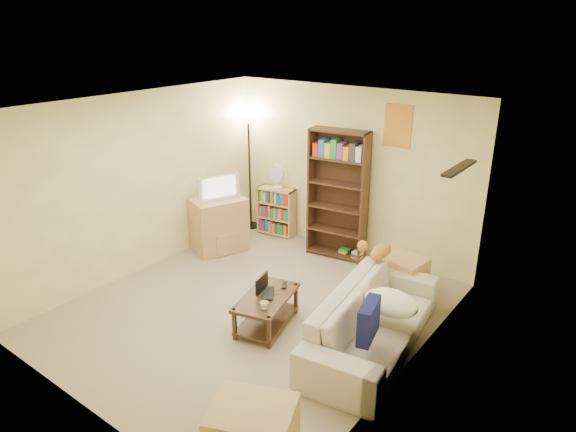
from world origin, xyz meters
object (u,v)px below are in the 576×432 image
(tv_stand, at_px, (219,224))
(short_bookshelf, at_px, (277,212))
(laptop, at_px, (272,293))
(tall_bookshelf, at_px, (338,192))
(floor_lamp, at_px, (249,139))
(side_table, at_px, (405,277))
(sofa, at_px, (374,320))
(television, at_px, (217,187))
(tabby_cat, at_px, (378,251))
(coffee_table, at_px, (266,307))
(mug, at_px, (264,306))
(desk_fan, at_px, (277,176))

(tv_stand, distance_m, short_bookshelf, 1.06)
(laptop, bearing_deg, tall_bookshelf, -24.34)
(floor_lamp, height_order, side_table, floor_lamp)
(sofa, distance_m, short_bookshelf, 3.34)
(short_bookshelf, bearing_deg, side_table, -21.45)
(television, height_order, floor_lamp, floor_lamp)
(tv_stand, bearing_deg, laptop, -8.07)
(tabby_cat, height_order, tall_bookshelf, tall_bookshelf)
(television, height_order, side_table, television)
(short_bookshelf, bearing_deg, tv_stand, -116.19)
(laptop, height_order, tall_bookshelf, tall_bookshelf)
(sofa, xyz_separation_m, television, (-3.11, 0.83, 0.70))
(tv_stand, relative_size, short_bookshelf, 1.04)
(coffee_table, height_order, side_table, side_table)
(tabby_cat, xyz_separation_m, television, (-2.71, 0.02, 0.29))
(sofa, distance_m, laptop, 1.20)
(floor_lamp, bearing_deg, mug, -46.59)
(television, distance_m, floor_lamp, 1.16)
(tabby_cat, bearing_deg, floor_lamp, 160.70)
(television, xyz_separation_m, tall_bookshelf, (1.56, 0.90, -0.01))
(tv_stand, distance_m, tall_bookshelf, 1.90)
(mug, bearing_deg, tabby_cat, 66.88)
(tabby_cat, relative_size, side_table, 0.98)
(desk_fan, xyz_separation_m, floor_lamp, (-0.61, 0.04, 0.50))
(coffee_table, relative_size, tv_stand, 1.18)
(mug, height_order, side_table, side_table)
(mug, bearing_deg, floor_lamp, 133.41)
(tall_bookshelf, xyz_separation_m, desk_fan, (-1.18, 0.07, 0.02))
(short_bookshelf, bearing_deg, coffee_table, -62.31)
(tabby_cat, height_order, mug, tabby_cat)
(tall_bookshelf, xyz_separation_m, floor_lamp, (-1.79, 0.11, 0.52))
(tv_stand, relative_size, side_table, 1.58)
(side_table, bearing_deg, floor_lamp, 168.90)
(television, bearing_deg, side_table, -60.02)
(laptop, relative_size, television, 0.59)
(mug, height_order, tall_bookshelf, tall_bookshelf)
(short_bookshelf, xyz_separation_m, desk_fan, (0.04, -0.04, 0.63))
(television, bearing_deg, tall_bookshelf, -37.64)
(tabby_cat, bearing_deg, coffee_table, -122.70)
(tabby_cat, height_order, short_bookshelf, tabby_cat)
(sofa, bearing_deg, coffee_table, 100.61)
(sofa, xyz_separation_m, tv_stand, (-3.11, 0.83, 0.09))
(television, bearing_deg, desk_fan, 1.09)
(tabby_cat, xyz_separation_m, side_table, (0.20, 0.41, -0.47))
(sofa, bearing_deg, tv_stand, 67.09)
(mug, distance_m, desk_fan, 3.03)
(laptop, xyz_separation_m, tall_bookshelf, (-0.40, 2.05, 0.61))
(tabby_cat, distance_m, tall_bookshelf, 1.50)
(tabby_cat, relative_size, laptop, 1.38)
(television, height_order, tall_bookshelf, tall_bookshelf)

